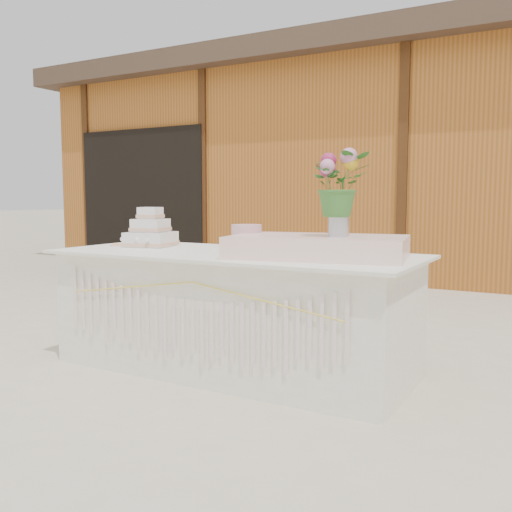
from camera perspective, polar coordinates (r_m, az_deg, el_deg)
The scene contains 9 objects.
ground at distance 3.83m, azimuth -2.26°, elevation -11.20°, with size 80.00×80.00×0.00m, color beige.
barn at distance 9.32m, azimuth 17.68°, elevation 9.03°, with size 12.60×4.60×3.30m.
cake_table at distance 3.73m, azimuth -2.32°, elevation -5.52°, with size 2.40×1.00×0.77m.
wedding_cake at distance 4.19m, azimuth -10.49°, elevation 2.27°, with size 0.37×0.37×0.28m.
pink_cake_stand at distance 3.68m, azimuth -0.95°, elevation 1.93°, with size 0.25×0.25×0.18m.
satin_runner at distance 3.38m, azimuth 6.21°, elevation 0.93°, with size 1.02×0.59×0.13m, color #F6CBC5.
flower_vase at distance 3.30m, azimuth 8.27°, elevation 3.32°, with size 0.12×0.12×0.16m, color silver.
bouquet at distance 3.30m, azimuth 8.34°, elevation 7.92°, with size 0.33×0.29×0.37m, color #366E2C.
loose_flowers at distance 4.31m, azimuth -13.39°, elevation 1.13°, with size 0.13×0.32×0.02m, color pink, non-canonical shape.
Camera 1 is at (1.93, -3.11, 1.13)m, focal length 40.00 mm.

